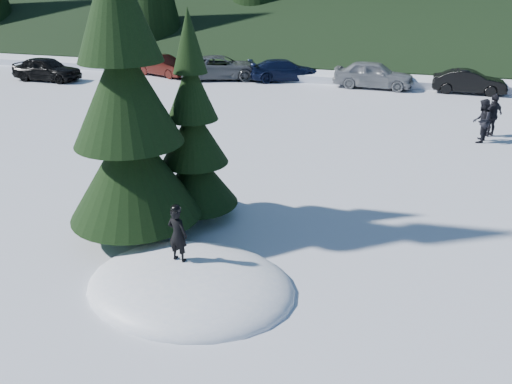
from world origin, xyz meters
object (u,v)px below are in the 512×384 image
(adult_0, at_px, (481,121))
(spruce_short, at_px, (194,142))
(spruce_tall, at_px, (126,105))
(car_0, at_px, (47,69))
(adult_1, at_px, (493,115))
(car_4, at_px, (373,74))
(child_skier, at_px, (178,234))
(car_2, at_px, (222,67))
(car_3, at_px, (285,70))
(car_5, at_px, (469,82))
(car_1, at_px, (163,66))

(adult_0, bearing_deg, spruce_short, -25.70)
(spruce_tall, height_order, car_0, spruce_tall)
(adult_1, relative_size, car_4, 0.38)
(child_skier, height_order, adult_1, adult_1)
(spruce_short, height_order, car_0, spruce_short)
(spruce_tall, distance_m, adult_1, 15.27)
(car_2, bearing_deg, car_3, -99.78)
(adult_1, height_order, car_2, adult_1)
(adult_0, xyz_separation_m, car_2, (-14.22, 9.23, -0.13))
(car_0, distance_m, car_4, 19.84)
(adult_0, xyz_separation_m, car_3, (-10.30, 9.86, -0.20))
(car_0, bearing_deg, child_skier, -135.20)
(spruce_tall, relative_size, car_3, 1.94)
(spruce_short, xyz_separation_m, car_4, (3.07, 18.57, -1.33))
(car_5, bearing_deg, child_skier, 161.68)
(adult_0, bearing_deg, spruce_tall, -25.09)
(spruce_tall, height_order, car_5, spruce_tall)
(car_2, relative_size, car_3, 1.17)
(car_1, height_order, car_3, car_1)
(child_skier, height_order, car_3, child_skier)
(spruce_tall, xyz_separation_m, car_3, (-1.35, 20.56, -2.68))
(spruce_short, bearing_deg, adult_1, 50.64)
(child_skier, distance_m, car_0, 24.84)
(adult_0, bearing_deg, car_4, -137.41)
(adult_0, height_order, car_3, adult_0)
(car_0, height_order, car_1, car_0)
(adult_0, relative_size, car_5, 0.44)
(spruce_tall, distance_m, car_4, 20.54)
(car_2, height_order, car_3, car_2)
(child_skier, relative_size, car_5, 0.31)
(child_skier, relative_size, adult_1, 0.71)
(spruce_short, bearing_deg, child_skier, -73.71)
(car_0, bearing_deg, car_5, -80.62)
(spruce_short, xyz_separation_m, car_3, (-2.35, 19.16, -1.46))
(car_2, xyz_separation_m, car_3, (3.93, 0.63, -0.08))
(car_0, xyz_separation_m, car_2, (10.15, 3.67, -0.01))
(adult_0, xyz_separation_m, car_4, (-4.88, 9.26, -0.08))
(spruce_tall, relative_size, spruce_short, 1.60)
(child_skier, xyz_separation_m, car_2, (-7.14, 21.50, -0.36))
(child_skier, bearing_deg, car_3, -72.23)
(child_skier, xyz_separation_m, car_1, (-11.14, 21.43, -0.44))
(car_4, bearing_deg, car_0, 103.21)
(adult_0, relative_size, car_4, 0.37)
(spruce_short, distance_m, car_0, 22.19)
(spruce_tall, height_order, car_4, spruce_tall)
(child_skier, relative_size, adult_0, 0.71)
(car_5, bearing_deg, car_3, 87.76)
(child_skier, xyz_separation_m, adult_1, (7.60, 13.29, -0.23))
(adult_1, relative_size, car_1, 0.44)
(child_skier, distance_m, adult_1, 15.31)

